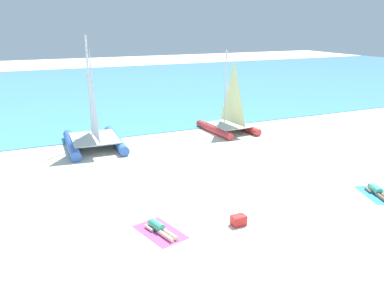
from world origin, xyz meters
TOP-DOWN VIEW (x-y plane):
  - ground_plane at (0.00, 10.00)m, footprint 120.00×120.00m
  - ocean_water at (0.00, 31.92)m, footprint 120.00×40.00m
  - sailboat_blue at (-3.69, 10.59)m, footprint 3.24×4.87m
  - sailboat_red at (4.94, 10.55)m, footprint 2.74×4.08m
  - towel_left at (-3.59, 0.01)m, footprint 1.54×2.11m
  - sunbather_left at (-3.60, 0.08)m, footprint 0.77×1.55m
  - towel_right at (5.65, -0.76)m, footprint 1.63×2.14m
  - sunbather_right at (5.67, -0.70)m, footprint 0.84×1.54m
  - cooler_box at (-0.90, -0.64)m, footprint 0.50×0.36m

SIDE VIEW (x-z plane):
  - ground_plane at x=0.00m, z-range 0.00..0.00m
  - towel_left at x=-3.59m, z-range 0.00..0.01m
  - towel_right at x=5.65m, z-range 0.00..0.01m
  - ocean_water at x=0.00m, z-range 0.00..0.05m
  - sunbather_left at x=-3.60m, z-range -0.02..0.28m
  - sunbather_right at x=5.67m, z-range -0.02..0.28m
  - cooler_box at x=-0.90m, z-range 0.00..0.36m
  - sailboat_red at x=4.94m, z-range -1.81..3.34m
  - sailboat_blue at x=-3.69m, z-range -2.17..4.00m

